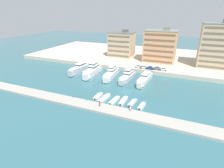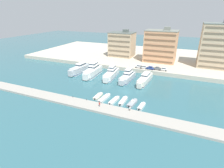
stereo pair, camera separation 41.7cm
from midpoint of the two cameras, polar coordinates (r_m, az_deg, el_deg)
ground_plane at (r=76.63m, az=4.75°, el=-2.63°), size 400.00×400.00×0.00m
quay_promenade at (r=133.48m, az=13.44°, el=8.40°), size 180.00×70.00×2.25m
pier_dock at (r=62.15m, az=-0.42°, el=-8.58°), size 120.00×5.87×0.83m
yacht_silver_far_left at (r=101.32m, az=-10.43°, el=4.83°), size 5.46×16.92×7.21m
yacht_white_left at (r=95.78m, az=-6.15°, el=4.25°), size 5.23×17.69×8.80m
yacht_white_mid_left at (r=92.45m, az=-0.09°, el=3.43°), size 5.48×18.26×7.77m
yacht_silver_center_left at (r=88.92m, az=5.18°, el=2.43°), size 5.03×16.34×7.50m
yacht_ivory_center at (r=87.28m, az=10.81°, el=1.60°), size 4.77×18.00×6.36m
motorboat_cream_far_left at (r=71.99m, az=-4.37°, el=-3.99°), size 2.12×6.51×0.87m
motorboat_white_left at (r=70.04m, az=-2.35°, el=-4.65°), size 2.37×8.21×1.57m
motorboat_white_mid_left at (r=68.33m, az=0.85°, el=-5.41°), size 2.34×7.46×1.34m
motorboat_white_center_left at (r=68.03m, az=3.84°, el=-5.57°), size 1.73×7.36×1.05m
motorboat_grey_center at (r=66.98m, az=6.85°, el=-6.19°), size 2.71×6.81×1.54m
motorboat_white_center_right at (r=65.42m, az=9.80°, el=-7.17°), size 2.03×5.84×0.94m
car_white_far_left at (r=102.80m, az=8.90°, el=5.77°), size 4.25×2.24×1.80m
car_white_left at (r=101.95m, az=10.59°, el=5.51°), size 4.11×1.93×1.80m
car_blue_mid_left at (r=101.01m, az=12.51°, el=5.19°), size 4.12×1.96×1.80m
car_grey_center_left at (r=101.17m, az=14.69°, el=5.01°), size 4.18×2.08×1.80m
car_white_center at (r=100.86m, az=16.65°, el=4.75°), size 4.19×2.11×1.80m
apartment_block_far_left at (r=128.44m, az=3.39°, el=12.83°), size 17.19×13.21×18.87m
apartment_block_left at (r=117.36m, az=15.65°, el=11.82°), size 19.79×12.77×21.74m
apartment_block_mid_left at (r=118.32m, az=31.11°, el=10.72°), size 18.01×15.73×26.57m
pedestrian_near_edge at (r=60.85m, az=6.11°, el=-7.87°), size 0.43×0.61×1.75m
pedestrian_mid_deck at (r=63.24m, az=-3.93°, el=-6.55°), size 0.63×0.38×1.71m
bollard_west at (r=71.65m, az=-12.50°, el=-3.99°), size 0.20×0.20×0.61m
bollard_west_mid at (r=68.44m, az=-8.15°, el=-4.98°), size 0.20×0.20×0.61m
bollard_east_mid at (r=65.68m, az=-3.39°, el=-6.03°), size 0.20×0.20×0.61m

